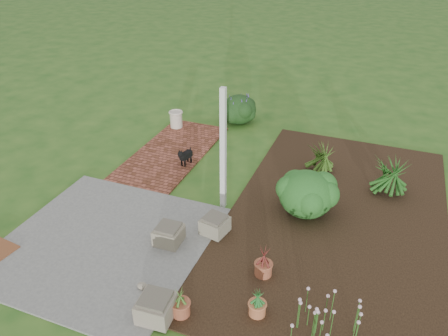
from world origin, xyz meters
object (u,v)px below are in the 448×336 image
(stone_trough_near, at_px, (156,308))
(black_dog, at_px, (185,155))
(evergreen_shrub, at_px, (306,193))
(cream_ceramic_urn, at_px, (176,119))

(stone_trough_near, relative_size, black_dog, 1.04)
(stone_trough_near, relative_size, evergreen_shrub, 0.46)
(black_dog, height_order, cream_ceramic_urn, cream_ceramic_urn)
(stone_trough_near, distance_m, cream_ceramic_urn, 6.51)
(stone_trough_near, bearing_deg, cream_ceramic_urn, 114.28)
(black_dog, distance_m, cream_ceramic_urn, 2.12)
(cream_ceramic_urn, height_order, evergreen_shrub, evergreen_shrub)
(black_dog, xyz_separation_m, cream_ceramic_urn, (-1.13, 1.79, -0.03))
(black_dog, bearing_deg, cream_ceramic_urn, 134.71)
(black_dog, height_order, evergreen_shrub, evergreen_shrub)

